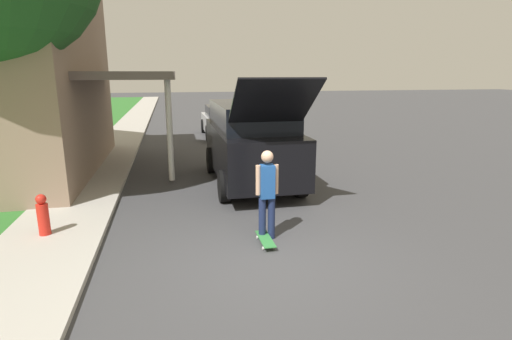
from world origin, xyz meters
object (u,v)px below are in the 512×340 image
at_px(car_down_street, 224,121).
at_px(skateboarder, 267,191).
at_px(fire_hydrant, 43,215).
at_px(skateboard, 265,239).
at_px(suv_parked, 251,141).

height_order(car_down_street, skateboarder, skateboarder).
distance_m(car_down_street, skateboarder, 12.42).
bearing_deg(fire_hydrant, skateboard, -14.74).
bearing_deg(skateboarder, fire_hydrant, 168.50).
relative_size(suv_parked, skateboarder, 3.34).
xyz_separation_m(skateboarder, skateboard, (-0.08, -0.21, -0.82)).
height_order(car_down_street, fire_hydrant, car_down_street).
height_order(suv_parked, skateboard, suv_parked).
height_order(skateboarder, fire_hydrant, skateboarder).
bearing_deg(suv_parked, skateboarder, -97.01).
bearing_deg(car_down_street, fire_hydrant, -112.55).
relative_size(skateboard, fire_hydrant, 1.02).
relative_size(suv_parked, skateboard, 7.08).
xyz_separation_m(suv_parked, car_down_street, (0.42, 8.61, -0.46)).
relative_size(skateboarder, fire_hydrant, 2.16).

